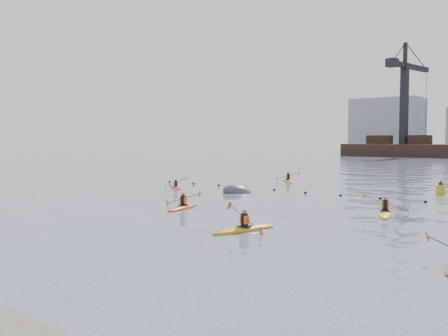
{
  "coord_description": "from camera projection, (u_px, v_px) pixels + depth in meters",
  "views": [
    {
      "loc": [
        15.8,
        -10.64,
        4.19
      ],
      "look_at": [
        1.47,
        7.62,
        2.8
      ],
      "focal_mm": 38.0,
      "sensor_mm": 36.0,
      "label": 1
    }
  ],
  "objects": [
    {
      "name": "ground",
      "position": [
        73.0,
        248.0,
        18.34
      ],
      "size": [
        400.0,
        400.0,
        0.0
      ],
      "primitive_type": "plane",
      "color": "#374050",
      "rests_on": "ground"
    },
    {
      "name": "float_line",
      "position": [
        324.0,
        194.0,
        36.34
      ],
      "size": [
        33.24,
        0.73,
        0.24
      ],
      "color": "black",
      "rests_on": "ground"
    },
    {
      "name": "kayaker_0",
      "position": [
        183.0,
        207.0,
        28.9
      ],
      "size": [
        2.37,
        3.58,
        1.26
      ],
      "rotation": [
        0.0,
        0.0,
        0.25
      ],
      "color": "red",
      "rests_on": "ground"
    },
    {
      "name": "kayaker_1",
      "position": [
        244.0,
        228.0,
        21.77
      ],
      "size": [
        2.44,
        3.66,
        1.38
      ],
      "rotation": [
        0.0,
        0.0,
        -0.27
      ],
      "color": "orange",
      "rests_on": "ground"
    },
    {
      "name": "kayaker_2",
      "position": [
        176.0,
        187.0,
        40.92
      ],
      "size": [
        2.78,
        1.91,
        1.07
      ],
      "rotation": [
        0.0,
        0.0,
        1.06
      ],
      "color": "orange",
      "rests_on": "ground"
    },
    {
      "name": "kayaker_3",
      "position": [
        385.0,
        213.0,
        26.5
      ],
      "size": [
        2.43,
        3.71,
        1.31
      ],
      "rotation": [
        0.0,
        0.0,
        0.32
      ],
      "color": "gold",
      "rests_on": "ground"
    },
    {
      "name": "kayaker_5",
      "position": [
        288.0,
        180.0,
        47.37
      ],
      "size": [
        2.95,
        2.95,
        1.19
      ],
      "rotation": [
        0.0,
        0.0,
        0.79
      ],
      "color": "gold",
      "rests_on": "ground"
    },
    {
      "name": "mooring_buoy",
      "position": [
        237.0,
        193.0,
        37.48
      ],
      "size": [
        2.79,
        2.99,
        1.72
      ],
      "primitive_type": "ellipsoid",
      "rotation": [
        0.0,
        0.21,
        0.9
      ],
      "color": "#3B3D40",
      "rests_on": "ground"
    },
    {
      "name": "nav_buoy",
      "position": [
        441.0,
        189.0,
        36.36
      ],
      "size": [
        0.67,
        0.67,
        1.23
      ],
      "color": "gold",
      "rests_on": "ground"
    }
  ]
}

